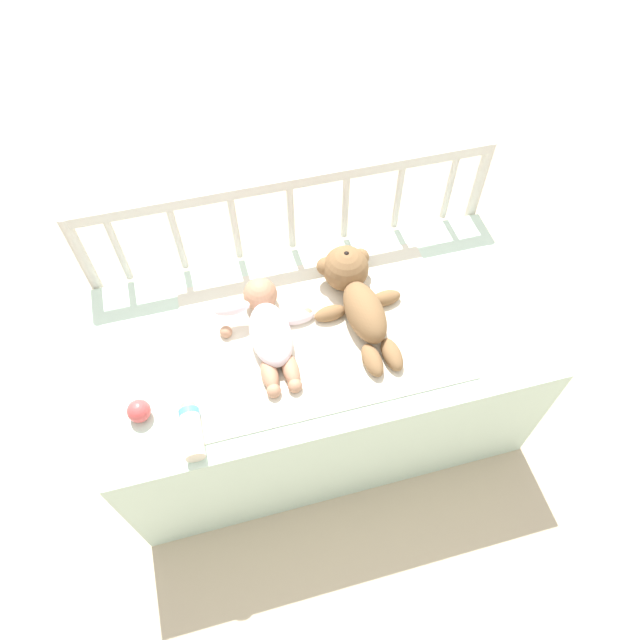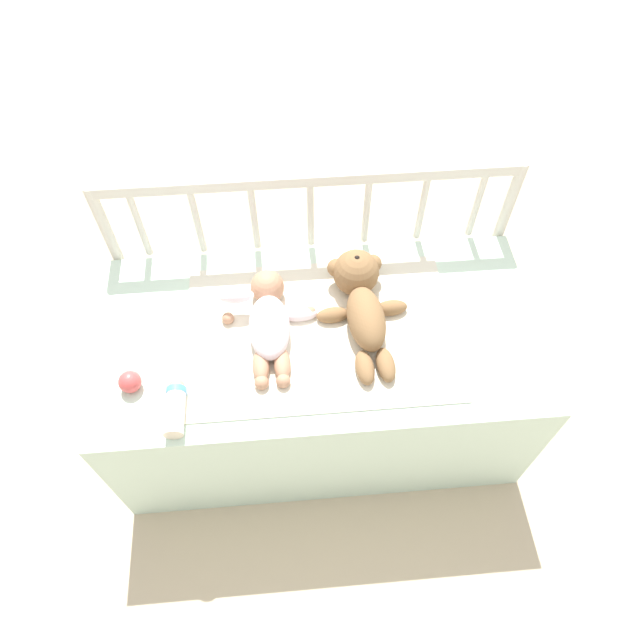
# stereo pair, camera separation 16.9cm
# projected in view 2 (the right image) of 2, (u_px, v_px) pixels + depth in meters

# --- Properties ---
(ground_plane) EXTENTS (12.00, 12.00, 0.00)m
(ground_plane) POSITION_uv_depth(u_px,v_px,m) (320.00, 411.00, 2.20)
(ground_plane) COLOR #C6B293
(crib_mattress) EXTENTS (1.35, 0.68, 0.55)m
(crib_mattress) POSITION_uv_depth(u_px,v_px,m) (320.00, 375.00, 1.97)
(crib_mattress) COLOR silver
(crib_mattress) RESTS_ON ground_plane
(crib_rail) EXTENTS (1.35, 0.04, 0.85)m
(crib_rail) POSITION_uv_depth(u_px,v_px,m) (311.00, 231.00, 1.90)
(crib_rail) COLOR beige
(crib_rail) RESTS_ON ground_plane
(blanket) EXTENTS (0.81, 0.54, 0.01)m
(blanket) POSITION_uv_depth(u_px,v_px,m) (321.00, 332.00, 1.74)
(blanket) COLOR silver
(blanket) RESTS_ON crib_mattress
(teddy_bear) EXTENTS (0.29, 0.45, 0.15)m
(teddy_bear) POSITION_uv_depth(u_px,v_px,m) (362.00, 299.00, 1.73)
(teddy_bear) COLOR olive
(teddy_bear) RESTS_ON crib_mattress
(baby) EXTENTS (0.30, 0.39, 0.11)m
(baby) POSITION_uv_depth(u_px,v_px,m) (269.00, 320.00, 1.71)
(baby) COLOR white
(baby) RESTS_ON crib_mattress
(toy_ball) EXTENTS (0.06, 0.06, 0.06)m
(toy_ball) POSITION_uv_depth(u_px,v_px,m) (130.00, 382.00, 1.60)
(toy_ball) COLOR #DB4C4C
(toy_ball) RESTS_ON crib_mattress
(baby_bottle) EXTENTS (0.06, 0.17, 0.06)m
(baby_bottle) POSITION_uv_depth(u_px,v_px,m) (175.00, 407.00, 1.57)
(baby_bottle) COLOR #F4E5CC
(baby_bottle) RESTS_ON crib_mattress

